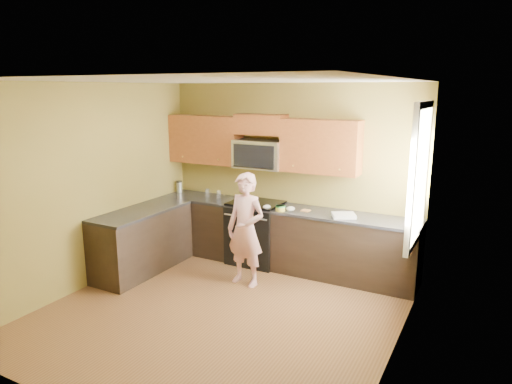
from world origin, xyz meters
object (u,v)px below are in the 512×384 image
Objects in this scene: frying_pan at (247,204)px; stove at (256,232)px; travel_mug at (179,192)px; microwave at (260,168)px; woman at (246,230)px; butter_tub at (280,211)px.

stove is at bearing 59.96° from frying_pan.
stove is 4.80× the size of travel_mug.
travel_mug is at bearing -178.77° from microwave.
woman is at bearing -73.15° from frying_pan.
woman is at bearing -71.59° from stove.
frying_pan is 2.44× the size of travel_mug.
frying_pan is (-0.06, -0.16, 0.47)m from stove.
travel_mug reaches higher than butter_tub.
travel_mug is at bearing 159.80° from frying_pan.
stove is at bearing -90.00° from microwave.
stove is 0.62× the size of woman.
butter_tub is at bearing 74.46° from woman.
microwave reaches higher than butter_tub.
travel_mug is (-1.50, -0.03, -0.53)m from microwave.
frying_pan is at bearing -101.45° from microwave.
butter_tub is (0.50, -0.19, 0.45)m from stove.
microwave is 5.48× the size of butter_tub.
frying_pan is at bearing -9.97° from travel_mug.
frying_pan is (-0.32, 0.62, 0.18)m from woman.
frying_pan is 0.56m from butter_tub.
butter_tub is 2.02m from travel_mug.
microwave is (0.00, 0.12, 0.97)m from stove.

